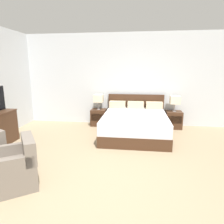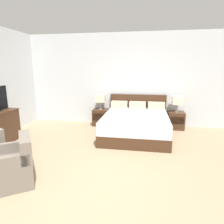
# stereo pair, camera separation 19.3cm
# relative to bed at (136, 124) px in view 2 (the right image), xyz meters

# --- Properties ---
(ground_plane) EXTENTS (11.06, 11.06, 0.00)m
(ground_plane) POSITION_rel_bed_xyz_m (-0.50, -2.63, -0.31)
(ground_plane) COLOR #998466
(wall_back) EXTENTS (7.27, 0.06, 2.86)m
(wall_back) POSITION_rel_bed_xyz_m (-0.50, 1.08, 1.12)
(wall_back) COLOR silver
(wall_back) RESTS_ON ground
(bed) EXTENTS (1.74, 2.13, 0.98)m
(bed) POSITION_rel_bed_xyz_m (0.00, 0.00, 0.00)
(bed) COLOR #422819
(bed) RESTS_ON ground
(nightstand_left) EXTENTS (0.46, 0.43, 0.52)m
(nightstand_left) POSITION_rel_bed_xyz_m (-1.16, 0.78, -0.06)
(nightstand_left) COLOR #422819
(nightstand_left) RESTS_ON ground
(nightstand_right) EXTENTS (0.46, 0.43, 0.52)m
(nightstand_right) POSITION_rel_bed_xyz_m (1.16, 0.78, -0.06)
(nightstand_right) COLOR #422819
(nightstand_right) RESTS_ON ground
(table_lamp_left) EXTENTS (0.28, 0.28, 0.47)m
(table_lamp_left) POSITION_rel_bed_xyz_m (-1.16, 0.78, 0.55)
(table_lamp_left) COLOR #B7B7BC
(table_lamp_left) RESTS_ON nightstand_left
(table_lamp_right) EXTENTS (0.28, 0.28, 0.47)m
(table_lamp_right) POSITION_rel_bed_xyz_m (1.16, 0.78, 0.55)
(table_lamp_right) COLOR #B7B7BC
(table_lamp_right) RESTS_ON nightstand_right
(armchair_companion) EXTENTS (0.96, 0.95, 0.76)m
(armchair_companion) POSITION_rel_bed_xyz_m (-1.79, -2.71, -0.03)
(armchair_companion) COLOR #70665B
(armchair_companion) RESTS_ON ground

